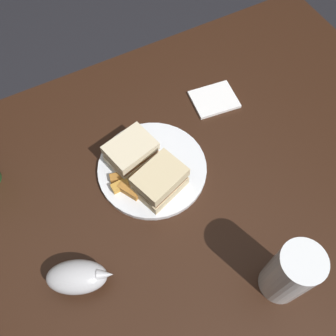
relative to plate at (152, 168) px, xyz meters
The scene contains 14 objects.
ground_plane 0.77m from the plate, 46.55° to the right, with size 6.00×6.00×0.00m, color black.
dining_table 0.39m from the plate, 46.55° to the right, with size 1.25×0.84×0.76m, color black.
plate is the anchor object (origin of this frame).
sandwich_half_left 0.06m from the plate, 126.73° to the left, with size 0.12×0.10×0.06m.
sandwich_half_right 0.06m from the plate, 99.04° to the right, with size 0.12×0.11×0.07m.
potato_wedge_front 0.09m from the plate, behind, with size 0.04×0.02×0.02m, color gold.
potato_wedge_middle 0.08m from the plate, 154.75° to the right, with size 0.05×0.02×0.02m, color #AD702D.
potato_wedge_back 0.07m from the plate, behind, with size 0.05×0.02×0.01m, color #AD702D.
potato_wedge_left_edge 0.04m from the plate, behind, with size 0.05×0.02×0.01m, color #B77F33.
potato_wedge_right_edge 0.05m from the plate, 119.75° to the right, with size 0.05×0.02×0.02m, color #B77F33.
potato_wedge_stray 0.04m from the plate, 127.39° to the right, with size 0.04×0.02×0.02m, color #B77F33.
pint_glass 0.36m from the plate, 73.03° to the right, with size 0.08×0.08×0.16m.
gravy_boat 0.29m from the plate, 145.74° to the right, with size 0.13×0.11×0.07m.
napkin 0.25m from the plate, 25.01° to the left, with size 0.11×0.09×0.01m, color white.
Camera 1 is at (-0.21, -0.33, 1.51)m, focal length 40.16 mm.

